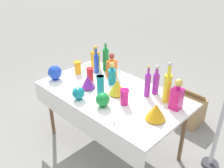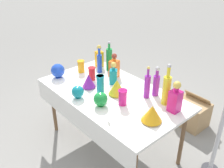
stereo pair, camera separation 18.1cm
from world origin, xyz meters
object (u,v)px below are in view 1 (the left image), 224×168
Objects in this scene: cardboard_box_behind_left at (187,110)px; slender_vase_1 at (100,84)px; tall_bottle_1 at (96,62)px; tall_bottle_2 at (156,82)px; round_bowl_2 at (103,100)px; slender_vase_0 at (90,74)px; square_decanter_0 at (95,58)px; fluted_vase_0 at (88,82)px; square_decanter_1 at (112,67)px; slender_vase_3 at (78,67)px; round_bowl_0 at (78,93)px; square_decanter_3 at (112,74)px; tall_bottle_4 at (106,59)px; slender_vase_2 at (124,96)px; fluted_vase_2 at (156,111)px; fluted_vase_1 at (117,87)px; round_bowl_1 at (55,72)px; tall_bottle_0 at (147,84)px; tall_bottle_3 at (167,87)px; square_decanter_2 at (177,96)px.

slender_vase_1 is at bearing -110.41° from cardboard_box_behind_left.
tall_bottle_1 reaches higher than tall_bottle_2.
slender_vase_0 is at bearing 151.25° from round_bowl_2.
square_decanter_0 is 1.39× the size of slender_vase_1.
slender_vase_1 is 1.30× the size of fluted_vase_0.
square_decanter_1 is 0.40m from fluted_vase_0.
fluted_vase_0 is 1.09× the size of round_bowl_2.
slender_vase_3 is 0.62m from round_bowl_0.
square_decanter_0 is at bearing 159.78° from square_decanter_3.
round_bowl_2 is (0.27, 0.08, 0.01)m from round_bowl_0.
tall_bottle_1 reaches higher than square_decanter_0.
slender_vase_2 is at bearing -31.37° from tall_bottle_4.
square_decanter_1 is (0.18, -0.07, -0.03)m from tall_bottle_4.
slender_vase_2 reaches higher than slender_vase_0.
tall_bottle_2 is 1.23× the size of square_decanter_3.
fluted_vase_0 is 0.86× the size of fluted_vase_2.
slender_vase_2 is (-0.09, -0.39, -0.05)m from tall_bottle_2.
square_decanter_0 reaches higher than fluted_vase_1.
tall_bottle_2 reaches higher than fluted_vase_2.
slender_vase_3 is 0.95× the size of fluted_vase_0.
fluted_vase_1 is at bearing -37.96° from square_decanter_1.
square_decanter_0 is at bearing 162.37° from fluted_vase_2.
tall_bottle_2 is 0.79m from tall_bottle_4.
square_decanter_3 is 0.80m from fluted_vase_2.
slender_vase_1 is at bearing 13.04° from round_bowl_1.
tall_bottle_0 is at bearing -0.76° from tall_bottle_1.
tall_bottle_2 is 1.19m from round_bowl_1.
tall_bottle_4 is 0.75m from round_bowl_0.
square_decanter_3 is at bearing -170.83° from tall_bottle_3.
fluted_vase_1 is 1.20× the size of round_bowl_2.
round_bowl_1 is (-0.95, -0.17, 0.00)m from slender_vase_2.
cardboard_box_behind_left is (0.45, 1.20, -0.70)m from slender_vase_1.
tall_bottle_0 is at bearing -6.45° from square_decanter_1.
round_bowl_2 is (0.61, -0.47, -0.07)m from tall_bottle_1.
square_decanter_2 reaches higher than slender_vase_1.
cardboard_box_behind_left is at bearing 45.57° from tall_bottle_1.
fluted_vase_1 is 0.81m from round_bowl_1.
fluted_vase_2 is at bearing 7.70° from round_bowl_1.
square_decanter_3 is at bearing 106.33° from slender_vase_1.
tall_bottle_1 reaches higher than square_decanter_3.
round_bowl_1 is at bearing -166.96° from slender_vase_1.
square_decanter_3 reaches higher than fluted_vase_0.
tall_bottle_0 reaches higher than round_bowl_1.
tall_bottle_4 is at bearing 75.44° from tall_bottle_1.
square_decanter_2 reaches higher than cardboard_box_behind_left.
round_bowl_0 is 0.29m from round_bowl_2.
square_decanter_1 is 0.44m from slender_vase_3.
square_decanter_2 reaches higher than slender_vase_0.
slender_vase_1 is at bearing 5.42° from fluted_vase_0.
square_decanter_0 reaches higher than fluted_vase_0.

